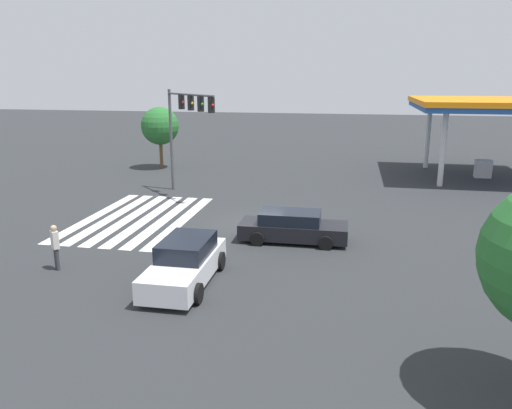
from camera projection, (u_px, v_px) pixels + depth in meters
ground_plane at (256, 225)px, 24.82m from camera, size 149.52×149.52×0.00m
crosswalk_markings at (139, 218)px, 25.94m from camera, size 9.49×5.35×0.01m
traffic_signal_mast at (185, 117)px, 29.58m from camera, size 4.08×4.08×6.37m
car_0 at (293, 227)px, 22.20m from camera, size 2.06×4.79×1.37m
car_2 at (185, 263)px, 17.72m from camera, size 4.82×2.07×1.59m
gas_station_canopy at (490, 106)px, 34.93m from camera, size 10.19×10.19×5.59m
pedestrian at (55, 245)px, 18.83m from camera, size 0.40×0.42×1.78m
tree_corner_b at (160, 126)px, 39.00m from camera, size 2.94×2.94×4.83m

